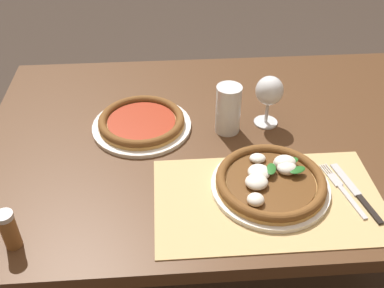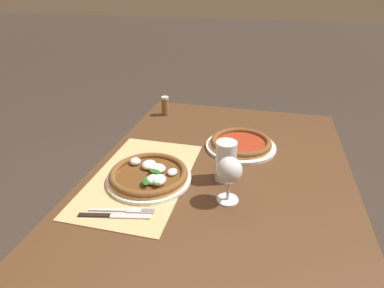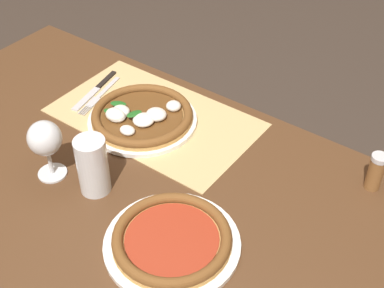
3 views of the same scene
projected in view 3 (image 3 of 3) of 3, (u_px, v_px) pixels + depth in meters
name	position (u px, v px, depth m)	size (l,w,h in m)	color
dining_table	(107.00, 211.00, 1.33)	(1.39, 0.93, 0.74)	#4C301C
paper_placemat	(154.00, 118.00, 1.46)	(0.55, 0.32, 0.00)	tan
pizza_near	(141.00, 117.00, 1.43)	(0.29, 0.29, 0.05)	white
pizza_far	(172.00, 240.00, 1.11)	(0.29, 0.29, 0.04)	white
wine_glass	(45.00, 140.00, 1.22)	(0.08, 0.08, 0.16)	silver
pint_glass	(93.00, 167.00, 1.21)	(0.07, 0.07, 0.15)	silver
fork	(100.00, 96.00, 1.53)	(0.06, 0.20, 0.00)	#B7B7BC
knife	(95.00, 90.00, 1.55)	(0.06, 0.21, 0.01)	black
pepper_shaker	(376.00, 172.00, 1.23)	(0.04, 0.04, 0.10)	brown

